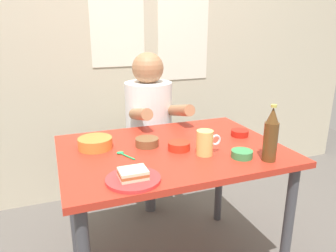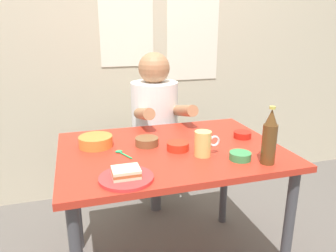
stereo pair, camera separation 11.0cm
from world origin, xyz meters
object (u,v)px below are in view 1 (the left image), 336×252
Objects in this scene: person_seated at (149,112)px; beer_bottle at (271,136)px; stool at (150,167)px; sandwich at (133,173)px; plate_orange at (133,179)px; sauce_bowl_chili at (179,146)px; dining_table at (171,165)px; beer_mug at (205,143)px.

beer_bottle is (0.28, -0.93, 0.09)m from person_seated.
stool is 1.07m from sandwich.
person_seated reaches higher than stool.
sauce_bowl_chili reaches higher than plate_orange.
stool is at bearing 83.08° from dining_table.
person_seated is 0.97m from beer_bottle.
plate_orange is 0.42m from beer_mug.
plate_orange is (-0.35, -0.91, -0.02)m from person_seated.
beer_mug is at bearing -87.01° from person_seated.
beer_mug reaches higher than plate_orange.
stool is (0.08, 0.63, -0.30)m from dining_table.
beer_mug is (0.04, -0.76, 0.03)m from person_seated.
plate_orange is at bearing -133.78° from dining_table.
beer_mug is 0.48× the size of beer_bottle.
person_seated is (0.08, 0.62, 0.12)m from dining_table.
beer_bottle reaches higher than plate_orange.
stool is 1.10m from beer_bottle.
plate_orange is at bearing 178.16° from beer_bottle.
sandwich reaches higher than sauce_bowl_chili.
stool is 3.57× the size of beer_mug.
beer_bottle reaches higher than sandwich.
beer_mug is (0.39, 0.15, 0.05)m from plate_orange.
dining_table is 1.53× the size of person_seated.
beer_bottle is (0.28, -0.94, 0.51)m from stool.
person_seated is 0.66m from sauce_bowl_chili.
beer_mug is (0.39, 0.15, 0.03)m from sandwich.
person_seated is at bearing 92.99° from beer_mug.
sauce_bowl_chili is at bearing -94.56° from person_seated.
sauce_bowl_chili reaches higher than stool.
beer_mug is (0.04, -0.77, 0.45)m from stool.
dining_table is at bearing 46.22° from plate_orange.
beer_bottle reaches higher than sauce_bowl_chili.
stool is 0.89m from beer_mug.
sandwich is (-0.35, -0.91, 0.01)m from person_seated.
person_seated is 5.71× the size of beer_mug.
beer_bottle is at bearing -1.84° from plate_orange.
stool is 1.72× the size of beer_bottle.
person_seated reaches higher than sauce_bowl_chili.
dining_table is 0.63m from person_seated.
dining_table is 10.00× the size of sandwich.
person_seated reaches higher than dining_table.
plate_orange is at bearing -159.58° from beer_mug.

